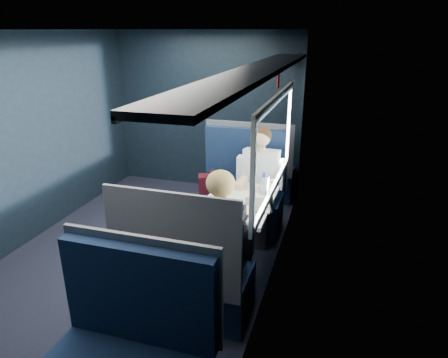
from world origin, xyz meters
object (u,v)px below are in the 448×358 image
(table, at_px, (237,208))
(seat_bay_near, at_px, (240,195))
(woman, at_px, (222,237))
(seat_bay_far, at_px, (187,276))
(man, at_px, (259,179))
(seat_row_front, at_px, (257,171))
(cup, at_px, (273,184))
(bottle_small, at_px, (264,185))
(laptop, at_px, (263,200))

(table, relative_size, seat_bay_near, 0.79)
(table, distance_m, woman, 0.71)
(seat_bay_far, bearing_deg, table, 78.22)
(seat_bay_far, height_order, man, man)
(seat_bay_far, xyz_separation_m, seat_row_front, (0.00, 2.67, -0.00))
(table, bearing_deg, cup, 56.74)
(bottle_small, bearing_deg, seat_row_front, 104.25)
(seat_bay_near, distance_m, seat_row_front, 0.93)
(laptop, bearing_deg, table, 166.05)
(laptop, bearing_deg, man, 104.91)
(cup, bearing_deg, laptop, -90.10)
(seat_row_front, bearing_deg, seat_bay_far, -90.00)
(table, xyz_separation_m, woman, (0.07, -0.71, 0.06))
(seat_bay_near, xyz_separation_m, seat_row_front, (0.01, 0.93, -0.01))
(woman, bearing_deg, seat_bay_far, -146.18)
(bottle_small, bearing_deg, seat_bay_far, -109.89)
(bottle_small, bearing_deg, seat_bay_near, 122.55)
(seat_bay_far, relative_size, seat_row_front, 1.09)
(table, xyz_separation_m, cup, (0.27, 0.42, 0.12))
(woman, bearing_deg, seat_bay_near, 99.44)
(seat_row_front, height_order, laptop, seat_row_front)
(man, bearing_deg, laptop, -75.09)
(woman, xyz_separation_m, cup, (0.20, 1.12, 0.06))
(seat_bay_near, relative_size, man, 0.95)
(seat_bay_near, bearing_deg, table, -77.39)
(seat_row_front, bearing_deg, cup, -71.77)
(table, xyz_separation_m, seat_row_front, (-0.18, 1.80, -0.25))
(seat_bay_far, relative_size, cup, 13.43)
(table, height_order, seat_row_front, seat_row_front)
(seat_row_front, bearing_deg, table, -84.20)
(seat_row_front, xyz_separation_m, woman, (0.25, -2.50, 0.32))
(seat_row_front, xyz_separation_m, bottle_small, (0.40, -1.57, 0.43))
(table, relative_size, seat_row_front, 0.86)
(seat_bay_near, xyz_separation_m, cup, (0.47, -0.46, 0.37))
(cup, bearing_deg, man, 125.85)
(woman, bearing_deg, laptop, 72.32)
(table, bearing_deg, seat_row_front, 95.80)
(woman, relative_size, laptop, 3.66)
(cup, bearing_deg, seat_bay_far, -109.42)
(seat_bay_near, xyz_separation_m, man, (0.26, -0.17, 0.30))
(table, bearing_deg, woman, -84.55)
(man, height_order, woman, same)
(seat_row_front, relative_size, man, 0.88)
(man, bearing_deg, table, -95.52)
(man, bearing_deg, seat_bay_near, 146.80)
(laptop, relative_size, bottle_small, 1.59)
(table, xyz_separation_m, seat_bay_far, (-0.18, -0.87, -0.25))
(seat_bay_near, distance_m, woman, 1.63)
(woman, bearing_deg, bottle_small, 80.96)
(seat_bay_far, bearing_deg, seat_bay_near, 90.40)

